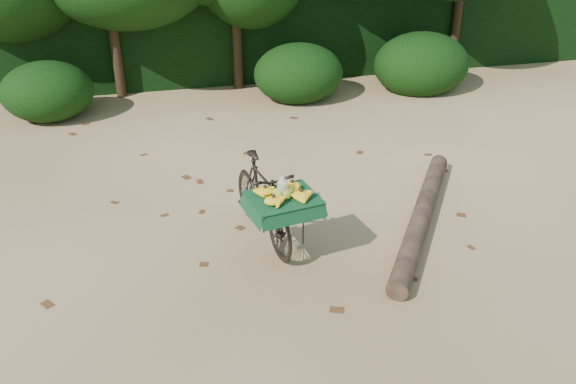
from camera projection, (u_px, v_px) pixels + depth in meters
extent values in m
plane|color=tan|center=(268.00, 218.00, 7.71)|extent=(80.00, 80.00, 0.00)
imported|color=black|center=(263.00, 200.00, 7.08)|extent=(0.76, 1.73, 1.01)
cube|color=black|center=(283.00, 199.00, 6.44)|extent=(0.43, 0.50, 0.03)
cube|color=#124626|center=(283.00, 197.00, 6.43)|extent=(0.82, 0.72, 0.01)
ellipsoid|color=olive|center=(289.00, 192.00, 6.43)|extent=(0.10, 0.08, 0.11)
ellipsoid|color=olive|center=(283.00, 190.00, 6.46)|extent=(0.10, 0.08, 0.11)
ellipsoid|color=olive|center=(277.00, 193.00, 6.42)|extent=(0.10, 0.08, 0.11)
ellipsoid|color=olive|center=(279.00, 195.00, 6.36)|extent=(0.10, 0.08, 0.11)
ellipsoid|color=olive|center=(287.00, 195.00, 6.37)|extent=(0.10, 0.08, 0.11)
cylinder|color=#EAE5C6|center=(283.00, 189.00, 6.39)|extent=(0.12, 0.12, 0.15)
cylinder|color=brown|center=(422.00, 215.00, 7.53)|extent=(2.00, 2.87, 0.24)
cube|color=black|center=(205.00, 32.00, 12.70)|extent=(26.00, 1.80, 1.80)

